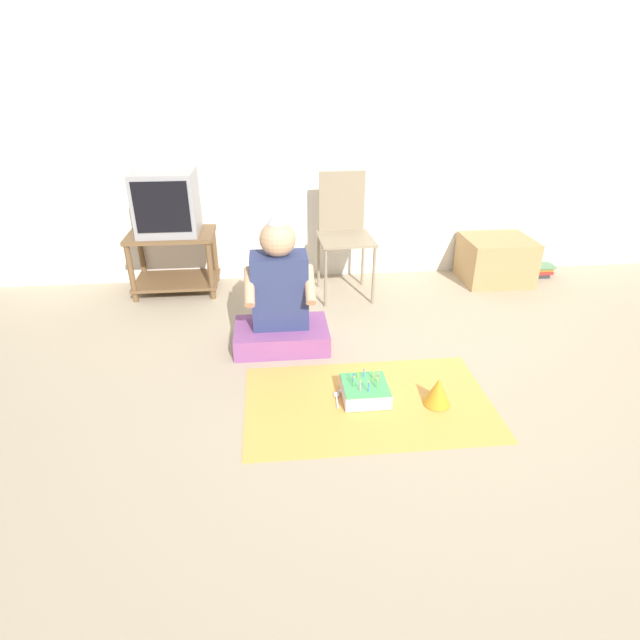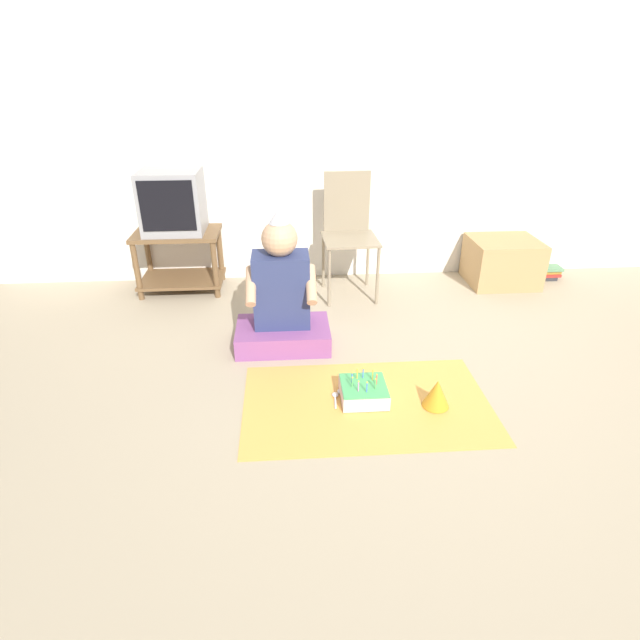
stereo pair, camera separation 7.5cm
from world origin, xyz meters
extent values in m
plane|color=tan|center=(0.00, 0.00, 0.00)|extent=(16.00, 16.00, 0.00)
cube|color=white|center=(0.00, 1.99, 1.27)|extent=(6.40, 0.06, 2.55)
cube|color=brown|center=(-1.61, 1.74, 0.48)|extent=(0.67, 0.44, 0.03)
cube|color=brown|center=(-1.61, 1.74, 0.09)|extent=(0.67, 0.44, 0.02)
cylinder|color=brown|center=(-1.91, 1.55, 0.25)|extent=(0.04, 0.04, 0.49)
cylinder|color=brown|center=(-1.31, 1.55, 0.25)|extent=(0.04, 0.04, 0.49)
cylinder|color=brown|center=(-1.91, 1.93, 0.25)|extent=(0.04, 0.04, 0.49)
cylinder|color=brown|center=(-1.31, 1.93, 0.25)|extent=(0.04, 0.04, 0.49)
cube|color=#99999E|center=(-1.61, 1.75, 0.73)|extent=(0.46, 0.40, 0.47)
cube|color=black|center=(-1.61, 1.54, 0.74)|extent=(0.40, 0.01, 0.37)
cube|color=gray|center=(-0.26, 1.51, 0.47)|extent=(0.43, 0.44, 0.02)
cube|color=gray|center=(-0.26, 1.72, 0.71)|extent=(0.36, 0.03, 0.48)
cylinder|color=gray|center=(-0.44, 1.31, 0.23)|extent=(0.02, 0.02, 0.47)
cylinder|color=gray|center=(-0.06, 1.33, 0.23)|extent=(0.02, 0.02, 0.47)
cylinder|color=gray|center=(-0.45, 1.70, 0.23)|extent=(0.02, 0.02, 0.47)
cylinder|color=gray|center=(-0.08, 1.71, 0.23)|extent=(0.02, 0.02, 0.47)
cube|color=tan|center=(1.06, 1.69, 0.19)|extent=(0.55, 0.48, 0.38)
cube|color=#333338|center=(1.51, 1.75, 0.01)|extent=(0.14, 0.15, 0.03)
cube|color=#B72D28|center=(1.52, 1.75, 0.04)|extent=(0.20, 0.14, 0.02)
cube|color=#A88933|center=(1.52, 1.75, 0.07)|extent=(0.19, 0.11, 0.03)
cube|color=#60936B|center=(1.53, 1.75, 0.09)|extent=(0.20, 0.14, 0.02)
cube|color=#8C4C8C|center=(-0.79, 0.74, 0.07)|extent=(0.61, 0.40, 0.14)
cube|color=navy|center=(-0.79, 0.78, 0.38)|extent=(0.36, 0.23, 0.48)
sphere|color=tan|center=(-0.79, 0.78, 0.72)|extent=(0.22, 0.22, 0.22)
cone|color=silver|center=(-0.79, 0.78, 0.86)|extent=(0.12, 0.12, 0.09)
cylinder|color=tan|center=(-0.98, 0.67, 0.46)|extent=(0.06, 0.25, 0.20)
cylinder|color=tan|center=(-0.61, 0.67, 0.46)|extent=(0.06, 0.25, 0.20)
cube|color=#EFA84C|center=(-0.34, 0.05, 0.00)|extent=(1.35, 0.82, 0.01)
cube|color=silver|center=(-0.35, 0.09, 0.05)|extent=(0.25, 0.25, 0.08)
cube|color=#4CB266|center=(-0.35, 0.09, 0.09)|extent=(0.25, 0.25, 0.01)
cylinder|color=#EA4C4C|center=(-0.28, 0.10, 0.12)|extent=(0.01, 0.01, 0.06)
sphere|color=#FFCC4C|center=(-0.28, 0.10, 0.16)|extent=(0.01, 0.01, 0.01)
cylinder|color=yellow|center=(-0.30, 0.14, 0.12)|extent=(0.01, 0.01, 0.06)
sphere|color=#FFCC4C|center=(-0.30, 0.14, 0.16)|extent=(0.01, 0.01, 0.01)
cylinder|color=#4C7FE5|center=(-0.35, 0.16, 0.12)|extent=(0.01, 0.01, 0.06)
sphere|color=#FFCC4C|center=(-0.35, 0.16, 0.16)|extent=(0.01, 0.01, 0.01)
cylinder|color=yellow|center=(-0.38, 0.16, 0.12)|extent=(0.01, 0.01, 0.06)
sphere|color=#FFCC4C|center=(-0.38, 0.16, 0.16)|extent=(0.01, 0.01, 0.01)
cylinder|color=#4C7FE5|center=(-0.41, 0.12, 0.12)|extent=(0.01, 0.01, 0.06)
sphere|color=#FFCC4C|center=(-0.41, 0.12, 0.16)|extent=(0.01, 0.01, 0.01)
cylinder|color=#66C666|center=(-0.42, 0.08, 0.12)|extent=(0.01, 0.01, 0.06)
sphere|color=#FFCC4C|center=(-0.42, 0.08, 0.16)|extent=(0.01, 0.01, 0.01)
cylinder|color=#E58CCC|center=(-0.39, 0.04, 0.12)|extent=(0.01, 0.01, 0.06)
sphere|color=#FFCC4C|center=(-0.39, 0.04, 0.16)|extent=(0.01, 0.01, 0.01)
cylinder|color=#4C7FE5|center=(-0.35, 0.03, 0.12)|extent=(0.01, 0.01, 0.06)
sphere|color=#FFCC4C|center=(-0.35, 0.03, 0.16)|extent=(0.01, 0.01, 0.01)
cylinder|color=#66C666|center=(-0.29, 0.05, 0.12)|extent=(0.01, 0.01, 0.06)
sphere|color=#FFCC4C|center=(-0.29, 0.05, 0.16)|extent=(0.01, 0.01, 0.01)
cone|color=gold|center=(0.03, 0.00, 0.09)|extent=(0.15, 0.15, 0.16)
ellipsoid|color=white|center=(-0.47, 0.16, 0.01)|extent=(0.04, 0.05, 0.01)
cube|color=white|center=(-0.47, 0.09, 0.01)|extent=(0.02, 0.10, 0.01)
ellipsoid|color=white|center=(-0.50, 0.13, 0.01)|extent=(0.04, 0.05, 0.01)
cube|color=white|center=(-0.51, 0.06, 0.01)|extent=(0.02, 0.10, 0.01)
camera|label=1|loc=(-0.83, -2.16, 1.66)|focal=28.00mm
camera|label=2|loc=(-0.75, -2.16, 1.66)|focal=28.00mm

